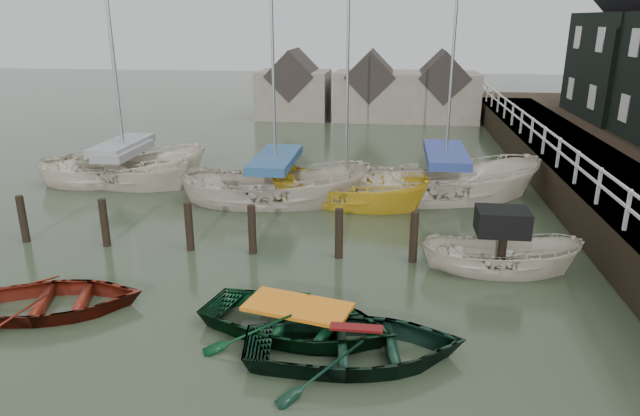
# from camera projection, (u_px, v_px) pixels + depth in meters

# --- Properties ---
(ground) EXTENTS (120.00, 120.00, 0.00)m
(ground) POSITION_uv_depth(u_px,v_px,m) (273.00, 307.00, 12.91)
(ground) COLOR #2A3522
(ground) RESTS_ON ground
(pier) EXTENTS (3.04, 32.00, 2.70)m
(pier) POSITION_uv_depth(u_px,v_px,m) (581.00, 176.00, 20.95)
(pier) COLOR black
(pier) RESTS_ON ground
(mooring_pilings) EXTENTS (13.72, 0.22, 1.80)m
(mooring_pilings) POSITION_uv_depth(u_px,v_px,m) (255.00, 237.00, 15.72)
(mooring_pilings) COLOR black
(mooring_pilings) RESTS_ON ground
(far_sheds) EXTENTS (14.00, 4.08, 4.39)m
(far_sheds) POSITION_uv_depth(u_px,v_px,m) (368.00, 90.00, 36.69)
(far_sheds) COLOR #665B51
(far_sheds) RESTS_ON ground
(rowboat_red) EXTENTS (4.52, 3.77, 0.81)m
(rowboat_red) POSITION_uv_depth(u_px,v_px,m) (54.00, 311.00, 12.72)
(rowboat_red) COLOR #5E180D
(rowboat_red) RESTS_ON ground
(rowboat_green) EXTENTS (4.73, 3.85, 0.86)m
(rowboat_green) POSITION_uv_depth(u_px,v_px,m) (298.00, 333.00, 11.85)
(rowboat_green) COLOR black
(rowboat_green) RESTS_ON ground
(rowboat_dkgreen) EXTENTS (4.63, 3.61, 0.88)m
(rowboat_dkgreen) POSITION_uv_depth(u_px,v_px,m) (356.00, 359.00, 10.94)
(rowboat_dkgreen) COLOR black
(rowboat_dkgreen) RESTS_ON ground
(motorboat) EXTENTS (3.99, 1.50, 2.39)m
(motorboat) POSITION_uv_depth(u_px,v_px,m) (499.00, 267.00, 14.74)
(motorboat) COLOR beige
(motorboat) RESTS_ON ground
(sailboat_a) EXTENTS (6.12, 3.37, 10.54)m
(sailboat_a) POSITION_uv_depth(u_px,v_px,m) (128.00, 183.00, 22.49)
(sailboat_a) COLOR beige
(sailboat_a) RESTS_ON ground
(sailboat_b) EXTENTS (6.98, 3.33, 11.71)m
(sailboat_b) POSITION_uv_depth(u_px,v_px,m) (276.00, 200.00, 20.34)
(sailboat_b) COLOR #BCB2A1
(sailboat_b) RESTS_ON ground
(sailboat_c) EXTENTS (6.37, 3.96, 11.05)m
(sailboat_c) POSITION_uv_depth(u_px,v_px,m) (346.00, 202.00, 20.22)
(sailboat_c) COLOR gold
(sailboat_c) RESTS_ON ground
(sailboat_d) EXTENTS (7.47, 4.11, 11.78)m
(sailboat_d) POSITION_uv_depth(u_px,v_px,m) (443.00, 196.00, 20.76)
(sailboat_d) COLOR beige
(sailboat_d) RESTS_ON ground
(sailboat_e) EXTENTS (6.87, 4.55, 9.80)m
(sailboat_e) POSITION_uv_depth(u_px,v_px,m) (126.00, 180.00, 22.88)
(sailboat_e) COLOR beige
(sailboat_e) RESTS_ON ground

